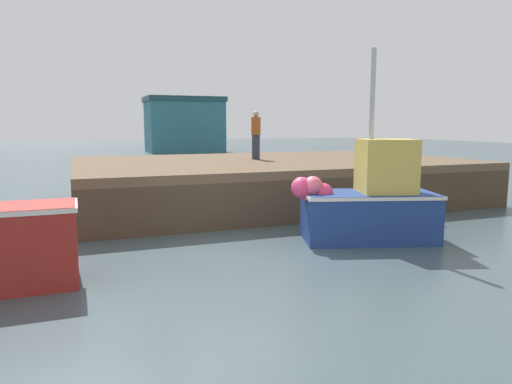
% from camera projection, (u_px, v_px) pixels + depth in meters
% --- Properties ---
extents(ground, '(120.00, 160.00, 0.10)m').
position_uv_depth(ground, '(242.00, 257.00, 10.13)').
color(ground, '#3D4C51').
extents(pier, '(13.67, 8.36, 1.51)m').
position_uv_depth(pier, '(278.00, 167.00, 16.70)').
color(pier, brown).
rests_on(pier, ground).
extents(fishing_boat_near_right, '(3.55, 2.36, 4.50)m').
position_uv_depth(fishing_boat_near_right, '(368.00, 202.00, 11.24)').
color(fishing_boat_near_right, navy).
rests_on(fishing_boat_near_right, ground).
extents(rowboat, '(1.48, 0.72, 0.36)m').
position_uv_depth(rowboat, '(413.00, 220.00, 13.01)').
color(rowboat, white).
rests_on(rowboat, ground).
extents(dockworker, '(0.34, 0.34, 1.75)m').
position_uv_depth(dockworker, '(256.00, 135.00, 17.13)').
color(dockworker, '#2D3342').
rests_on(dockworker, pier).
extents(warehouse, '(7.77, 5.23, 5.58)m').
position_uv_depth(warehouse, '(184.00, 124.00, 48.49)').
color(warehouse, '#2D6B7A').
rests_on(warehouse, ground).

